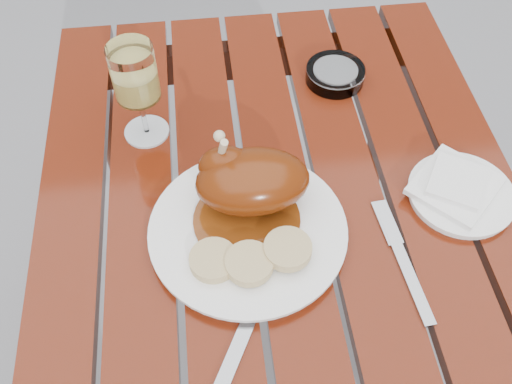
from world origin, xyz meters
TOP-DOWN VIEW (x-y plane):
  - table at (0.00, 0.00)m, footprint 0.80×1.20m
  - dinner_plate at (-0.06, 0.03)m, footprint 0.41×0.41m
  - roast_duck at (-0.06, 0.09)m, footprint 0.19×0.18m
  - bread_dumplings at (-0.07, -0.03)m, footprint 0.18×0.09m
  - wine_glass at (-0.22, 0.27)m, footprint 0.09×0.09m
  - side_plate at (0.29, 0.06)m, footprint 0.20×0.20m
  - napkin at (0.28, 0.07)m, footprint 0.18×0.18m
  - ashtray at (0.14, 0.37)m, footprint 0.14×0.14m
  - fork at (-0.10, -0.15)m, footprint 0.10×0.16m
  - knife at (0.17, -0.06)m, footprint 0.03×0.19m

SIDE VIEW (x-z plane):
  - table at x=0.00m, z-range 0.00..0.75m
  - knife at x=0.17m, z-range 0.75..0.76m
  - fork at x=-0.10m, z-range 0.75..0.76m
  - side_plate at x=0.29m, z-range 0.75..0.76m
  - dinner_plate at x=-0.06m, z-range 0.75..0.77m
  - ashtray at x=0.14m, z-range 0.75..0.78m
  - napkin at x=0.28m, z-range 0.76..0.78m
  - bread_dumplings at x=-0.07m, z-range 0.77..0.79m
  - roast_duck at x=-0.06m, z-range 0.75..0.88m
  - wine_glass at x=-0.22m, z-range 0.75..0.94m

